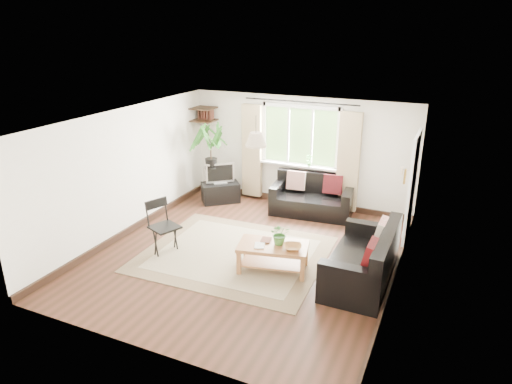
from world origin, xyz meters
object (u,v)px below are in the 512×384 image
at_px(coffee_table, 273,257).
at_px(folding_chair, 165,228).
at_px(sofa_right, 362,257).
at_px(tv_stand, 221,192).
at_px(palm_stand, 211,164).
at_px(sofa_back, 312,196).

distance_m(coffee_table, folding_chair, 1.98).
xyz_separation_m(sofa_right, folding_chair, (-3.33, -0.47, 0.05)).
distance_m(tv_stand, palm_stand, 0.70).
distance_m(sofa_back, tv_stand, 2.12).
relative_size(sofa_back, coffee_table, 1.50).
relative_size(tv_stand, folding_chair, 0.87).
xyz_separation_m(sofa_right, tv_stand, (-3.64, 2.12, -0.20)).
bearing_deg(sofa_back, sofa_right, -61.90).
height_order(coffee_table, folding_chair, folding_chair).
height_order(palm_stand, folding_chair, palm_stand).
relative_size(sofa_right, tv_stand, 2.18).
distance_m(palm_stand, folding_chair, 2.63).
bearing_deg(sofa_back, tv_stand, 179.04).
bearing_deg(palm_stand, folding_chair, -78.99).
bearing_deg(palm_stand, sofa_right, -28.53).
bearing_deg(folding_chair, sofa_right, -59.75).
bearing_deg(palm_stand, tv_stand, 12.48).
relative_size(tv_stand, palm_stand, 0.46).
xyz_separation_m(sofa_back, coffee_table, (0.15, -2.55, -0.17)).
relative_size(sofa_back, palm_stand, 0.94).
bearing_deg(coffee_table, sofa_right, 10.32).
height_order(coffee_table, palm_stand, palm_stand).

